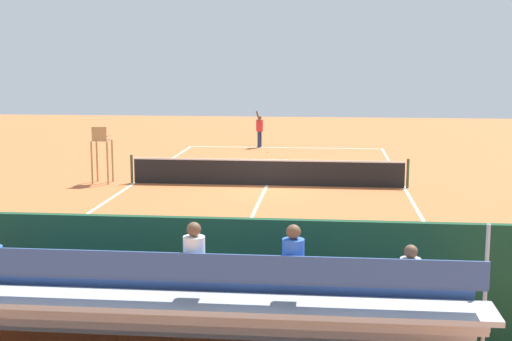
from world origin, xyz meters
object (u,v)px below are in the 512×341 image
at_px(tennis_net, 267,172).
at_px(tennis_ball_near, 268,152).
at_px(bleacher_stand, 181,303).
at_px(tennis_racket, 247,148).
at_px(courtside_bench, 305,288).
at_px(tennis_ball_far, 283,149).
at_px(umpire_chair, 101,148).
at_px(tennis_player, 260,128).
at_px(equipment_bag, 197,307).

relative_size(tennis_net, tennis_ball_near, 156.06).
distance_m(bleacher_stand, tennis_racket, 25.96).
bearing_deg(bleacher_stand, tennis_net, -90.02).
relative_size(courtside_bench, tennis_racket, 3.11).
xyz_separation_m(tennis_racket, tennis_ball_far, (-1.90, 0.34, 0.02)).
distance_m(bleacher_stand, courtside_bench, 2.80).
bearing_deg(courtside_bench, bleacher_stand, 48.58).
xyz_separation_m(tennis_net, tennis_racket, (1.96, -10.52, -0.49)).
distance_m(umpire_chair, tennis_ball_far, 12.08).
xyz_separation_m(tennis_player, tennis_ball_far, (-1.29, 0.83, -0.98)).
bearing_deg(tennis_player, tennis_racket, 38.26).
xyz_separation_m(bleacher_stand, umpire_chair, (6.19, -15.21, 0.36)).
bearing_deg(equipment_bag, tennis_net, -90.57).
bearing_deg(tennis_ball_far, tennis_net, 90.32).
height_order(courtside_bench, equipment_bag, courtside_bench).
relative_size(courtside_bench, tennis_ball_near, 27.27).
height_order(tennis_player, tennis_ball_near, tennis_player).
distance_m(bleacher_stand, tennis_player, 26.39).
bearing_deg(tennis_ball_near, umpire_chair, 59.11).
bearing_deg(tennis_ball_near, tennis_player, -73.64).
bearing_deg(equipment_bag, tennis_racket, -85.63).
height_order(equipment_bag, tennis_racket, equipment_bag).
distance_m(courtside_bench, tennis_player, 24.49).
distance_m(equipment_bag, tennis_player, 24.45).
xyz_separation_m(umpire_chair, equipment_bag, (-6.07, 13.26, -1.13)).
relative_size(tennis_net, tennis_player, 5.35).
relative_size(tennis_net, courtside_bench, 5.72).
height_order(courtside_bench, tennis_ball_near, courtside_bench).
bearing_deg(courtside_bench, tennis_ball_far, -85.40).
bearing_deg(tennis_ball_far, umpire_chair, 59.24).
height_order(tennis_net, equipment_bag, tennis_net).
distance_m(tennis_net, tennis_player, 11.10).
bearing_deg(tennis_ball_near, equipment_bag, 91.57).
bearing_deg(tennis_player, tennis_ball_far, 147.26).
bearing_deg(tennis_player, bleacher_stand, 92.91).
bearing_deg(tennis_net, bleacher_stand, 89.98).
relative_size(umpire_chair, tennis_ball_near, 32.42).
bearing_deg(umpire_chair, tennis_ball_near, -120.89).
bearing_deg(equipment_bag, umpire_chair, -65.41).
xyz_separation_m(umpire_chair, tennis_ball_far, (-6.14, -10.32, -1.28)).
bearing_deg(tennis_player, tennis_ball_near, 106.36).
distance_m(courtside_bench, tennis_racket, 24.10).
bearing_deg(tennis_player, tennis_net, 96.97).
bearing_deg(equipment_bag, tennis_player, -87.16).
height_order(courtside_bench, tennis_ball_far, courtside_bench).
bearing_deg(equipment_bag, tennis_ball_far, -90.19).
bearing_deg(tennis_racket, bleacher_stand, 94.32).
xyz_separation_m(umpire_chair, courtside_bench, (-8.03, 13.13, -0.76)).
bearing_deg(tennis_net, tennis_ball_far, -89.68).
bearing_deg(umpire_chair, tennis_racket, -111.68).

